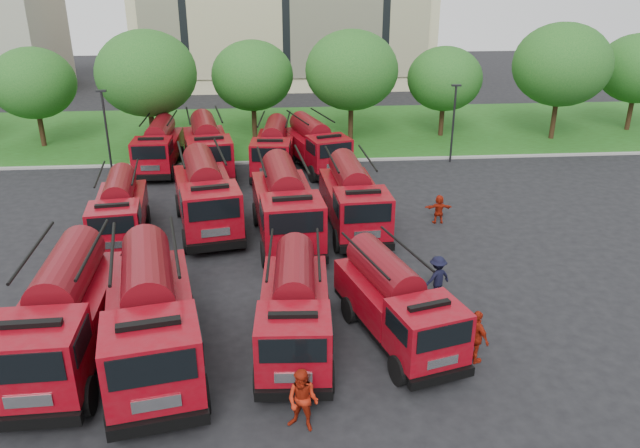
# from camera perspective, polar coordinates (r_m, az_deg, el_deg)

# --- Properties ---
(ground) EXTENTS (140.00, 140.00, 0.00)m
(ground) POSITION_cam_1_polar(r_m,az_deg,el_deg) (24.97, -4.43, -6.80)
(ground) COLOR black
(ground) RESTS_ON ground
(lawn) EXTENTS (70.00, 16.00, 0.12)m
(lawn) POSITION_cam_1_polar(r_m,az_deg,el_deg) (49.25, -4.75, 8.46)
(lawn) COLOR #1E4311
(lawn) RESTS_ON ground
(curb) EXTENTS (70.00, 0.30, 0.14)m
(curb) POSITION_cam_1_polar(r_m,az_deg,el_deg) (41.45, -4.69, 5.67)
(curb) COLOR gray
(curb) RESTS_ON ground
(tree_1) EXTENTS (5.71, 5.71, 6.98)m
(tree_1) POSITION_cam_1_polar(r_m,az_deg,el_deg) (48.15, -24.74, 11.62)
(tree_1) COLOR #382314
(tree_1) RESTS_ON ground
(tree_2) EXTENTS (6.72, 6.72, 8.22)m
(tree_2) POSITION_cam_1_polar(r_m,az_deg,el_deg) (44.50, -15.58, 13.13)
(tree_2) COLOR #382314
(tree_2) RESTS_ON ground
(tree_3) EXTENTS (5.88, 5.88, 7.19)m
(tree_3) POSITION_cam_1_polar(r_m,az_deg,el_deg) (46.34, -6.20, 13.34)
(tree_3) COLOR #382314
(tree_3) RESTS_ON ground
(tree_4) EXTENTS (6.55, 6.55, 8.01)m
(tree_4) POSITION_cam_1_polar(r_m,az_deg,el_deg) (45.13, 2.92, 13.87)
(tree_4) COLOR #382314
(tree_4) RESTS_ON ground
(tree_5) EXTENTS (5.46, 5.46, 6.68)m
(tree_5) POSITION_cam_1_polar(r_m,az_deg,el_deg) (47.65, 11.33, 12.89)
(tree_5) COLOR #382314
(tree_5) RESTS_ON ground
(tree_6) EXTENTS (6.89, 6.89, 8.42)m
(tree_6) POSITION_cam_1_polar(r_m,az_deg,el_deg) (48.89, 21.23, 13.42)
(tree_6) COLOR #382314
(tree_6) RESTS_ON ground
(tree_7) EXTENTS (6.05, 6.05, 7.39)m
(tree_7) POSITION_cam_1_polar(r_m,az_deg,el_deg) (54.03, 27.11, 12.55)
(tree_7) COLOR #382314
(tree_7) RESTS_ON ground
(lamp_post_0) EXTENTS (0.60, 0.25, 5.11)m
(lamp_post_0) POSITION_cam_1_polar(r_m,az_deg,el_deg) (41.29, -18.99, 8.50)
(lamp_post_0) COLOR black
(lamp_post_0) RESTS_ON ground
(lamp_post_1) EXTENTS (0.60, 0.25, 5.11)m
(lamp_post_1) POSITION_cam_1_polar(r_m,az_deg,el_deg) (41.74, 12.11, 9.38)
(lamp_post_1) COLOR black
(lamp_post_1) RESTS_ON ground
(fire_truck_0) EXTENTS (3.02, 7.75, 3.49)m
(fire_truck_0) POSITION_cam_1_polar(r_m,az_deg,el_deg) (22.09, -22.50, -7.71)
(fire_truck_0) COLOR black
(fire_truck_0) RESTS_ON ground
(fire_truck_1) EXTENTS (4.15, 8.27, 3.60)m
(fire_truck_1) POSITION_cam_1_polar(r_m,az_deg,el_deg) (21.00, -15.20, -8.14)
(fire_truck_1) COLOR black
(fire_truck_1) RESTS_ON ground
(fire_truck_2) EXTENTS (2.75, 6.80, 3.04)m
(fire_truck_2) POSITION_cam_1_polar(r_m,az_deg,el_deg) (21.26, -2.34, -7.73)
(fire_truck_2) COLOR black
(fire_truck_2) RESTS_ON ground
(fire_truck_3) EXTENTS (3.87, 6.76, 2.92)m
(fire_truck_3) POSITION_cam_1_polar(r_m,az_deg,el_deg) (21.87, 6.97, -7.13)
(fire_truck_3) COLOR black
(fire_truck_3) RESTS_ON ground
(fire_truck_4) EXTENTS (2.98, 6.68, 2.94)m
(fire_truck_4) POSITION_cam_1_polar(r_m,az_deg,el_deg) (30.94, -17.86, 1.22)
(fire_truck_4) COLOR black
(fire_truck_4) RESTS_ON ground
(fire_truck_5) EXTENTS (4.01, 7.96, 3.46)m
(fire_truck_5) POSITION_cam_1_polar(r_m,az_deg,el_deg) (31.16, -10.40, 2.65)
(fire_truck_5) COLOR black
(fire_truck_5) RESTS_ON ground
(fire_truck_6) EXTENTS (3.37, 7.90, 3.50)m
(fire_truck_6) POSITION_cam_1_polar(r_m,az_deg,el_deg) (29.38, -3.16, 1.79)
(fire_truck_6) COLOR black
(fire_truck_6) RESTS_ON ground
(fire_truck_7) EXTENTS (2.92, 7.26, 3.25)m
(fire_truck_7) POSITION_cam_1_polar(r_m,az_deg,el_deg) (30.56, 3.04, 2.39)
(fire_truck_7) COLOR black
(fire_truck_7) RESTS_ON ground
(fire_truck_8) EXTENTS (2.49, 6.64, 3.01)m
(fire_truck_8) POSITION_cam_1_polar(r_m,az_deg,el_deg) (40.93, -14.53, 6.89)
(fire_truck_8) COLOR black
(fire_truck_8) RESTS_ON ground
(fire_truck_9) EXTENTS (3.72, 7.77, 3.40)m
(fire_truck_9) POSITION_cam_1_polar(r_m,az_deg,el_deg) (39.36, -10.29, 6.92)
(fire_truck_9) COLOR black
(fire_truck_9) RESTS_ON ground
(fire_truck_10) EXTENTS (2.98, 6.93, 3.07)m
(fire_truck_10) POSITION_cam_1_polar(r_m,az_deg,el_deg) (39.26, -4.24, 6.93)
(fire_truck_10) COLOR black
(fire_truck_10) RESTS_ON ground
(fire_truck_11) EXTENTS (4.14, 7.18, 3.10)m
(fire_truck_11) POSITION_cam_1_polar(r_m,az_deg,el_deg) (39.81, -0.39, 7.25)
(fire_truck_11) COLOR black
(fire_truck_11) RESTS_ON ground
(firefighter_0) EXTENTS (0.68, 0.55, 1.67)m
(firefighter_0) POSITION_cam_1_polar(r_m,az_deg,el_deg) (20.77, -4.07, -13.69)
(firefighter_0) COLOR maroon
(firefighter_0) RESTS_ON ground
(firefighter_1) EXTENTS (1.09, 0.89, 1.97)m
(firefighter_1) POSITION_cam_1_polar(r_m,az_deg,el_deg) (18.83, -1.55, -18.17)
(firefighter_1) COLOR maroon
(firefighter_1) RESTS_ON ground
(firefighter_2) EXTENTS (1.06, 1.28, 1.91)m
(firefighter_2) POSITION_cam_1_polar(r_m,az_deg,el_deg) (21.98, 13.82, -12.07)
(firefighter_2) COLOR maroon
(firefighter_2) RESTS_ON ground
(firefighter_3) EXTENTS (1.34, 1.06, 1.84)m
(firefighter_3) POSITION_cam_1_polar(r_m,az_deg,el_deg) (25.32, 10.51, -6.70)
(firefighter_3) COLOR black
(firefighter_3) RESTS_ON ground
(firefighter_4) EXTENTS (0.99, 1.08, 1.85)m
(firefighter_4) POSITION_cam_1_polar(r_m,az_deg,el_deg) (25.56, -18.09, -7.25)
(firefighter_4) COLOR black
(firefighter_4) RESTS_ON ground
(firefighter_5) EXTENTS (1.41, 0.64, 1.50)m
(firefighter_5) POSITION_cam_1_polar(r_m,az_deg,el_deg) (32.39, 10.71, 0.12)
(firefighter_5) COLOR maroon
(firefighter_5) RESTS_ON ground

